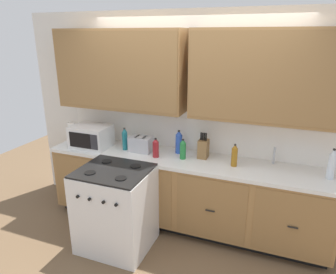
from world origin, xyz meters
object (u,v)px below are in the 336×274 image
(bottle_clear, at_px, (332,164))
(bottle_teal, at_px, (125,139))
(bottle_blue, at_px, (179,142))
(bottle_amber, at_px, (234,155))
(knife_block, at_px, (203,148))
(bottle_green, at_px, (183,149))
(toaster, at_px, (141,144))
(paper_towel_roll, at_px, (73,132))
(stove_range, at_px, (116,209))
(microwave, at_px, (91,136))
(bottle_red, at_px, (156,148))

(bottle_clear, height_order, bottle_teal, bottle_clear)
(bottle_blue, relative_size, bottle_amber, 1.13)
(bottle_blue, xyz_separation_m, bottle_teal, (-0.67, -0.13, -0.00))
(knife_block, bearing_deg, bottle_green, -151.67)
(toaster, bearing_deg, knife_block, 5.34)
(bottle_clear, bearing_deg, paper_towel_roll, 179.38)
(stove_range, relative_size, microwave, 1.98)
(microwave, relative_size, bottle_green, 1.98)
(stove_range, bearing_deg, bottle_clear, 17.09)
(bottle_red, bearing_deg, bottle_blue, 46.24)
(toaster, distance_m, paper_towel_roll, 1.04)
(bottle_green, relative_size, bottle_teal, 0.85)
(paper_towel_roll, height_order, bottle_amber, paper_towel_roll)
(toaster, relative_size, bottle_blue, 0.97)
(bottle_amber, bearing_deg, stove_range, -152.06)
(bottle_blue, height_order, bottle_red, bottle_blue)
(bottle_red, xyz_separation_m, bottle_green, (0.31, 0.06, 0.00))
(stove_range, distance_m, bottle_green, 1.01)
(bottle_green, bearing_deg, bottle_teal, 177.99)
(toaster, bearing_deg, microwave, -172.90)
(stove_range, relative_size, bottle_teal, 3.35)
(toaster, height_order, bottle_blue, bottle_blue)
(bottle_amber, bearing_deg, bottle_blue, 167.52)
(microwave, xyz_separation_m, toaster, (0.67, 0.08, -0.04))
(knife_block, relative_size, bottle_red, 1.32)
(bottle_red, distance_m, bottle_amber, 0.91)
(bottle_blue, relative_size, bottle_teal, 1.02)
(stove_range, distance_m, toaster, 0.85)
(bottle_red, bearing_deg, bottle_green, 11.48)
(stove_range, xyz_separation_m, knife_block, (0.78, 0.73, 0.56))
(stove_range, xyz_separation_m, bottle_amber, (1.16, 0.62, 0.57))
(bottle_red, relative_size, bottle_green, 0.97)
(bottle_clear, relative_size, bottle_red, 1.37)
(paper_towel_roll, xyz_separation_m, bottle_teal, (0.83, -0.04, 0.01))
(bottle_clear, height_order, bottle_green, bottle_clear)
(bottle_green, bearing_deg, bottle_red, -168.52)
(bottle_amber, bearing_deg, paper_towel_roll, 178.23)
(microwave, bearing_deg, stove_range, -41.07)
(bottle_clear, distance_m, bottle_blue, 1.66)
(stove_range, relative_size, toaster, 3.39)
(knife_block, height_order, bottle_teal, knife_block)
(knife_block, height_order, bottle_blue, knife_block)
(paper_towel_roll, relative_size, bottle_green, 1.07)
(stove_range, bearing_deg, bottle_teal, 107.94)
(bottle_green, bearing_deg, toaster, 175.46)
(microwave, bearing_deg, toaster, 7.10)
(toaster, height_order, bottle_green, bottle_green)
(stove_range, height_order, bottle_blue, bottle_blue)
(microwave, distance_m, bottle_green, 1.23)
(stove_range, distance_m, bottle_blue, 1.07)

